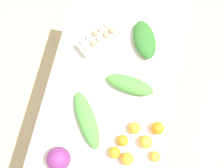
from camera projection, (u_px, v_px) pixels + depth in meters
name	position (u px, v px, depth m)	size (l,w,h in m)	color
ground_plane	(112.00, 104.00, 2.40)	(8.00, 8.00, 0.00)	#C6B289
dining_table	(112.00, 88.00, 1.75)	(1.45, 0.84, 0.77)	silver
cabbage_purple	(59.00, 159.00, 1.46)	(0.14, 0.14, 0.14)	#7A2D75
egg_carton	(98.00, 38.00, 1.68)	(0.30, 0.28, 0.09)	#B7B7B2
greens_bunch_scallion	(145.00, 40.00, 1.68)	(0.28, 0.15, 0.08)	#2D6B28
greens_bunch_beet_tops	(130.00, 85.00, 1.61)	(0.32, 0.11, 0.08)	#4C933D
greens_bunch_dandelion	(87.00, 120.00, 1.56)	(0.38, 0.11, 0.07)	#4C933D
orange_0	(146.00, 142.00, 1.52)	(0.08, 0.08, 0.08)	#F9A833
orange_1	(158.00, 128.00, 1.54)	(0.08, 0.08, 0.08)	orange
orange_2	(114.00, 153.00, 1.51)	(0.07, 0.07, 0.07)	orange
orange_3	(123.00, 141.00, 1.53)	(0.07, 0.07, 0.07)	orange
orange_4	(134.00, 128.00, 1.54)	(0.08, 0.08, 0.08)	orange
orange_5	(155.00, 157.00, 1.51)	(0.07, 0.07, 0.07)	#F9A833
orange_6	(127.00, 159.00, 1.50)	(0.08, 0.08, 0.08)	orange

